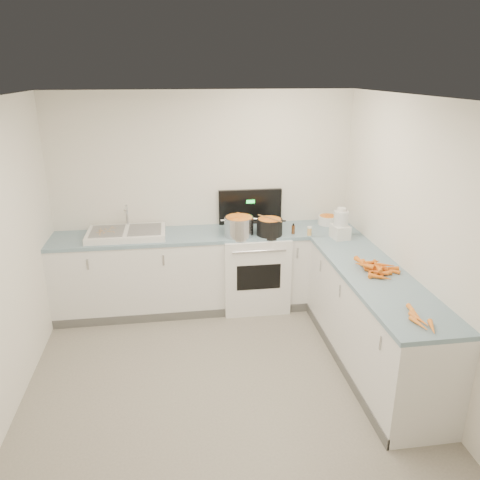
{
  "coord_description": "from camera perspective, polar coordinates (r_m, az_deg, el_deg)",
  "views": [
    {
      "loc": [
        -0.35,
        -3.38,
        2.7
      ],
      "look_at": [
        0.3,
        1.1,
        1.05
      ],
      "focal_mm": 35.0,
      "sensor_mm": 36.0,
      "label": 1
    }
  ],
  "objects": [
    {
      "name": "peelings",
      "position": [
        5.4,
        -16.08,
        1.08
      ],
      "size": [
        0.2,
        0.29,
        0.01
      ],
      "color": "tan",
      "rests_on": "sink"
    },
    {
      "name": "wooden_spoon",
      "position": [
        5.25,
        3.64,
        2.67
      ],
      "size": [
        0.22,
        0.31,
        0.02
      ],
      "primitive_type": "cylinder",
      "rotation": [
        1.57,
        0.0,
        0.61
      ],
      "color": "#AD7A47",
      "rests_on": "black_pot"
    },
    {
      "name": "wall_back",
      "position": [
        5.58,
        -4.39,
        4.91
      ],
      "size": [
        3.5,
        0.0,
        2.5
      ],
      "primitive_type": null,
      "rotation": [
        1.57,
        0.0,
        0.0
      ],
      "color": "white",
      "rests_on": "ground"
    },
    {
      "name": "extract_bottle",
      "position": [
        5.35,
        6.5,
        1.26
      ],
      "size": [
        0.04,
        0.04,
        0.1
      ],
      "primitive_type": "cylinder",
      "color": "#593319",
      "rests_on": "counter_back"
    },
    {
      "name": "mixing_bowl",
      "position": [
        5.75,
        10.63,
        2.41
      ],
      "size": [
        0.29,
        0.29,
        0.11
      ],
      "primitive_type": "cylinder",
      "rotation": [
        0.0,
        0.0,
        0.31
      ],
      "color": "white",
      "rests_on": "counter_back"
    },
    {
      "name": "black_pot",
      "position": [
        5.28,
        3.62,
        1.49
      ],
      "size": [
        0.38,
        0.38,
        0.21
      ],
      "primitive_type": "cylinder",
      "rotation": [
        0.0,
        0.0,
        0.4
      ],
      "color": "black",
      "rests_on": "stove"
    },
    {
      "name": "wall_right",
      "position": [
        4.23,
        22.12,
        -1.54
      ],
      "size": [
        0.0,
        4.0,
        2.5
      ],
      "primitive_type": null,
      "rotation": [
        1.57,
        0.0,
        -1.57
      ],
      "color": "white",
      "rests_on": "ground"
    },
    {
      "name": "stove",
      "position": [
        5.6,
        1.68,
        -3.39
      ],
      "size": [
        0.76,
        0.65,
        1.36
      ],
      "color": "white",
      "rests_on": "ground"
    },
    {
      "name": "carrot_pile",
      "position": [
        4.5,
        16.11,
        -3.31
      ],
      "size": [
        0.41,
        0.47,
        0.09
      ],
      "color": "orange",
      "rests_on": "counter_right"
    },
    {
      "name": "counter_back",
      "position": [
        5.55,
        -3.96,
        -3.68
      ],
      "size": [
        3.5,
        0.62,
        0.94
      ],
      "color": "white",
      "rests_on": "ground"
    },
    {
      "name": "wall_front",
      "position": [
        2.03,
        4.56,
        -25.61
      ],
      "size": [
        3.5,
        0.0,
        2.5
      ],
      "primitive_type": null,
      "rotation": [
        -1.57,
        0.0,
        0.0
      ],
      "color": "white",
      "rests_on": "ground"
    },
    {
      "name": "peeled_carrots",
      "position": [
        3.76,
        21.02,
        -8.98
      ],
      "size": [
        0.15,
        0.43,
        0.04
      ],
      "color": "orange",
      "rests_on": "counter_right"
    },
    {
      "name": "food_processor",
      "position": [
        5.26,
        12.16,
        1.76
      ],
      "size": [
        0.19,
        0.23,
        0.35
      ],
      "color": "white",
      "rests_on": "counter_right"
    },
    {
      "name": "steel_pot",
      "position": [
        5.24,
        -0.13,
        1.56
      ],
      "size": [
        0.37,
        0.37,
        0.24
      ],
      "primitive_type": "cylinder",
      "rotation": [
        0.0,
        0.0,
        0.13
      ],
      "color": "silver",
      "rests_on": "stove"
    },
    {
      "name": "ceiling",
      "position": [
        3.4,
        -2.46,
        16.68
      ],
      "size": [
        3.5,
        4.0,
        0.0
      ],
      "primitive_type": null,
      "rotation": [
        3.14,
        0.0,
        0.0
      ],
      "color": "white",
      "rests_on": "ground"
    },
    {
      "name": "sink",
      "position": [
        5.39,
        -13.67,
        0.82
      ],
      "size": [
        0.86,
        0.52,
        0.31
      ],
      "color": "white",
      "rests_on": "counter_back"
    },
    {
      "name": "counter_right",
      "position": [
        4.66,
        15.81,
        -9.38
      ],
      "size": [
        0.62,
        2.2,
        0.94
      ],
      "color": "white",
      "rests_on": "ground"
    },
    {
      "name": "spice_jar",
      "position": [
        5.33,
        8.46,
        1.01
      ],
      "size": [
        0.05,
        0.05,
        0.09
      ],
      "primitive_type": "cylinder",
      "color": "#E5B266",
      "rests_on": "counter_back"
    },
    {
      "name": "floor",
      "position": [
        4.33,
        -1.95,
        -18.47
      ],
      "size": [
        3.5,
        4.0,
        0.0
      ],
      "primitive_type": null,
      "color": "gray",
      "rests_on": "ground"
    }
  ]
}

